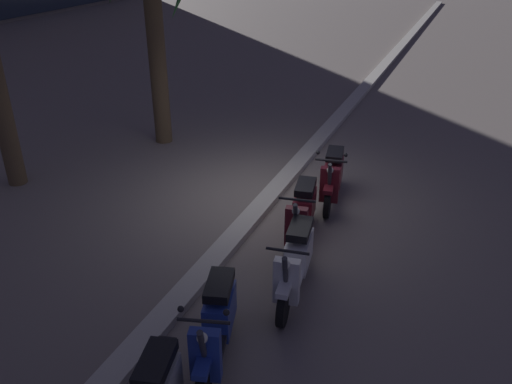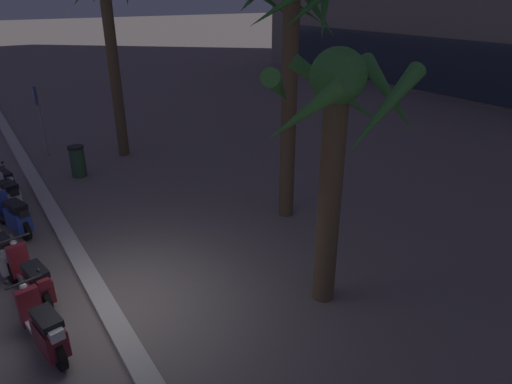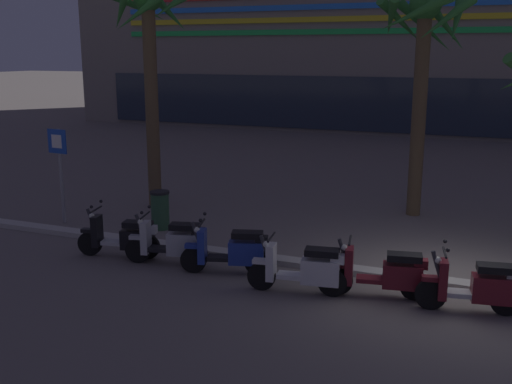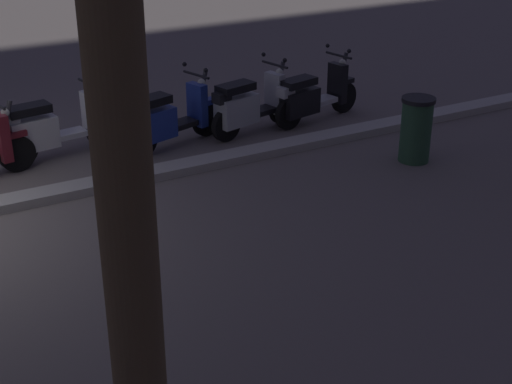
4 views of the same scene
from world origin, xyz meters
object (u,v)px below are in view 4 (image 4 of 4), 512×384
(scooter_silver_lead_nearest, at_px, (249,106))
(scooter_blue_gap_after_mid, at_px, (167,119))
(scooter_black_mid_rear, at_px, (311,96))
(scooter_white_second_in_line, at_px, (51,129))
(litter_bin, at_px, (416,129))

(scooter_silver_lead_nearest, height_order, scooter_blue_gap_after_mid, same)
(scooter_black_mid_rear, distance_m, scooter_silver_lead_nearest, 1.16)
(scooter_silver_lead_nearest, xyz_separation_m, scooter_blue_gap_after_mid, (1.36, -0.03, -0.00))
(scooter_silver_lead_nearest, distance_m, scooter_blue_gap_after_mid, 1.36)
(scooter_black_mid_rear, bearing_deg, scooter_silver_lead_nearest, -0.34)
(scooter_black_mid_rear, bearing_deg, scooter_blue_gap_after_mid, -0.90)
(scooter_white_second_in_line, relative_size, litter_bin, 1.91)
(scooter_black_mid_rear, xyz_separation_m, scooter_blue_gap_after_mid, (2.52, -0.04, 0.02))
(scooter_black_mid_rear, height_order, litter_bin, scooter_black_mid_rear)
(scooter_white_second_in_line, bearing_deg, litter_bin, 150.21)
(scooter_black_mid_rear, height_order, scooter_silver_lead_nearest, same)
(scooter_silver_lead_nearest, relative_size, litter_bin, 1.79)
(scooter_blue_gap_after_mid, bearing_deg, scooter_white_second_in_line, -14.96)
(scooter_white_second_in_line, distance_m, litter_bin, 5.23)
(scooter_black_mid_rear, bearing_deg, scooter_white_second_in_line, -6.50)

